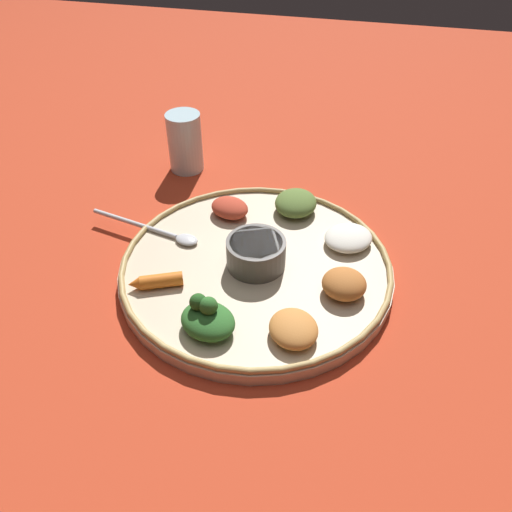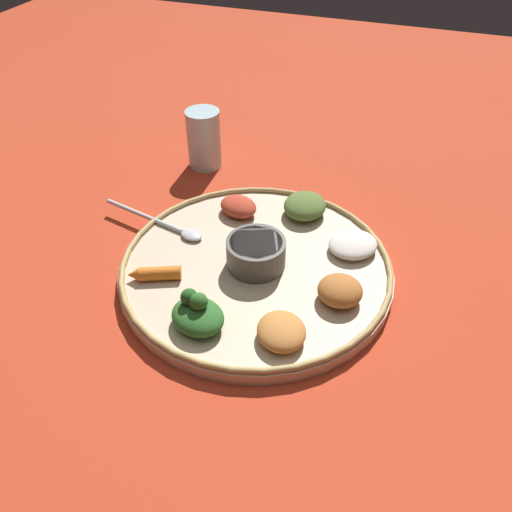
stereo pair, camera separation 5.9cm
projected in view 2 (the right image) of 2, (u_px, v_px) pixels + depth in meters
The scene contains 13 objects.
ground_plane at pixel (256, 274), 0.72m from camera, with size 2.40×2.40×0.00m, color #B7381E.
platter at pixel (256, 269), 0.71m from camera, with size 0.37×0.37×0.02m, color #C6B293.
platter_rim at pixel (256, 263), 0.70m from camera, with size 0.37×0.37×0.01m, color tan.
center_bowl at pixel (256, 252), 0.69m from camera, with size 0.08×0.08×0.04m.
spoon at pixel (167, 225), 0.77m from camera, with size 0.18×0.05×0.01m.
greens_pile at pixel (197, 314), 0.61m from camera, with size 0.09×0.08×0.05m.
carrot_near_spoon at pixel (155, 274), 0.68m from camera, with size 0.07×0.04×0.02m.
mound_chickpea at pixel (340, 291), 0.64m from camera, with size 0.06×0.06×0.03m, color #B2662D.
mound_berbere_red at pixel (238, 206), 0.79m from camera, with size 0.06×0.05×0.03m, color #B73D28.
mound_rice_white at pixel (353, 244), 0.72m from camera, with size 0.07×0.06×0.02m, color silver.
mound_collards at pixel (305, 206), 0.79m from camera, with size 0.07×0.06×0.03m, color #567033.
mound_squash at pixel (281, 331), 0.60m from camera, with size 0.06×0.06×0.02m, color #C67A38.
drinking_glass at pixel (204, 143), 0.91m from camera, with size 0.06×0.06×0.10m.
Camera 2 is at (0.18, -0.50, 0.48)m, focal length 36.18 mm.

